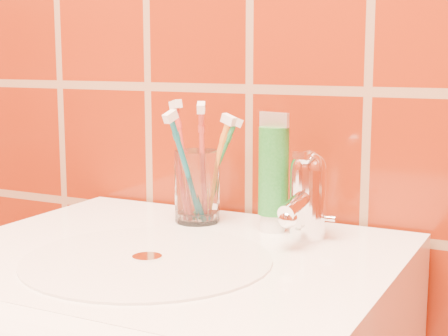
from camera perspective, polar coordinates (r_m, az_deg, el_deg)
The scene contains 8 objects.
glass_tumbler at distance 1.00m, azimuth -2.24°, elevation -1.55°, with size 0.07×0.07×0.11m, color white.
toothpaste_tube at distance 0.95m, azimuth 4.13°, elevation -0.69°, with size 0.05×0.04×0.17m.
faucet at distance 0.91m, azimuth 6.90°, elevation -1.99°, with size 0.05×0.11×0.12m.
toothbrush_0 at distance 1.01m, azimuth -0.70°, elevation -0.10°, with size 0.07×0.06×0.16m, color #1E723A, non-canonical shape.
toothbrush_1 at distance 0.97m, azimuth -3.12°, elevation -0.13°, with size 0.04×0.09×0.17m, color #0D6572, non-canonical shape.
toothbrush_2 at distance 1.01m, azimuth -3.34°, elevation 0.54°, with size 0.06×0.04×0.18m, color #B02F25, non-canonical shape.
toothbrush_3 at distance 0.99m, azimuth -0.80°, elevation -0.13°, with size 0.07×0.03×0.17m, color orange, non-canonical shape.
toothbrush_4 at distance 0.97m, azimuth -1.82°, elevation 0.28°, with size 0.04×0.06×0.19m, color #B33226, non-canonical shape.
Camera 1 is at (0.44, 0.25, 1.09)m, focal length 55.00 mm.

